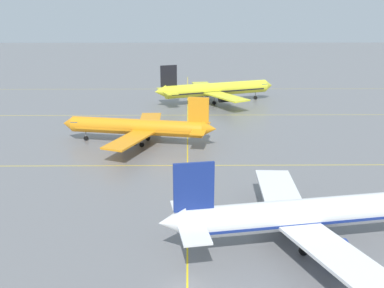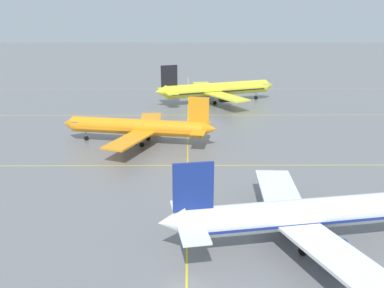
{
  "view_description": "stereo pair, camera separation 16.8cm",
  "coord_description": "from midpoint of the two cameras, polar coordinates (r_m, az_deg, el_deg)",
  "views": [
    {
      "loc": [
        0.13,
        -36.16,
        26.83
      ],
      "look_at": [
        0.75,
        29.98,
        5.48
      ],
      "focal_mm": 40.09,
      "sensor_mm": 36.0,
      "label": 1
    },
    {
      "loc": [
        0.29,
        -36.16,
        26.83
      ],
      "look_at": [
        0.75,
        29.98,
        5.48
      ],
      "focal_mm": 40.09,
      "sensor_mm": 36.0,
      "label": 2
    }
  ],
  "objects": [
    {
      "name": "airliner_second_row",
      "position": [
        87.48,
        -7.05,
        2.24
      ],
      "size": [
        32.21,
        27.41,
        10.05
      ],
      "color": "orange",
      "rests_on": "ground"
    },
    {
      "name": "airliner_third_row",
      "position": [
        124.7,
        3.24,
        7.27
      ],
      "size": [
        35.76,
        30.62,
        11.45
      ],
      "color": "yellow",
      "rests_on": "ground"
    },
    {
      "name": "taxiway_markings",
      "position": [
        93.05,
        -0.51,
        1.13
      ],
      "size": [
        139.6,
        161.15,
        0.01
      ],
      "color": "yellow",
      "rests_on": "ground"
    },
    {
      "name": "airliner_front_gate",
      "position": [
        52.22,
        15.21,
        -9.0
      ],
      "size": [
        35.41,
        30.19,
        11.03
      ],
      "color": "white",
      "rests_on": "ground"
    }
  ]
}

